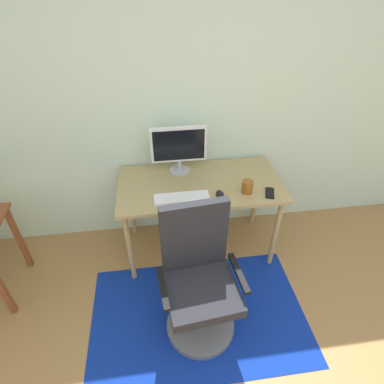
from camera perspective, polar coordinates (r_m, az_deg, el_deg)
The scene contains 9 objects.
wall_back at distance 2.72m, azimuth 1.65°, elevation 16.18°, with size 6.00×0.10×2.60m, color silver.
area_rug at distance 2.66m, azimuth 1.16°, elevation -21.42°, with size 1.67×1.05×0.01m, color navy.
desk at distance 2.65m, azimuth 1.41°, elevation 0.31°, with size 1.36×0.69×0.76m.
monitor at distance 2.63m, azimuth -2.43°, elevation 8.27°, with size 0.47×0.18×0.41m.
keyboard at distance 2.43m, azimuth -1.89°, elevation -1.03°, with size 0.43×0.13×0.02m, color white.
computer_mouse at distance 2.45m, azimuth 5.12°, elevation -0.41°, with size 0.06×0.10×0.03m, color black.
coffee_cup at distance 2.50m, azimuth 10.08°, elevation 0.96°, with size 0.09×0.09×0.10m, color #905019.
cell_phone at distance 2.55m, azimuth 13.98°, elevation -0.17°, with size 0.07×0.14×0.01m, color black.
office_chair at distance 2.28m, azimuth 1.28°, elevation -16.51°, with size 0.59×0.52×1.05m.
Camera 1 is at (-0.42, -0.30, 2.27)m, focal length 29.25 mm.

